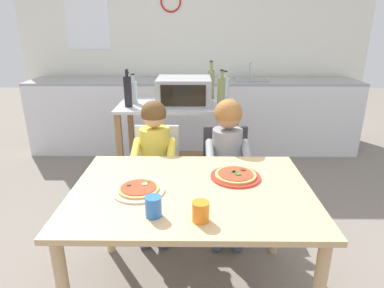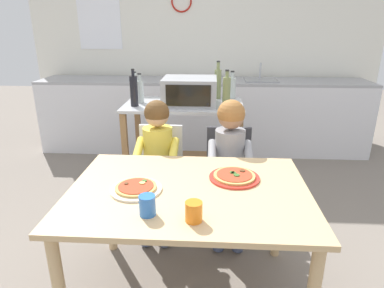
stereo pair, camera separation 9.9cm
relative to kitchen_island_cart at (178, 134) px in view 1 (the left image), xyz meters
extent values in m
plane|color=slate|center=(0.14, -0.17, -0.60)|extent=(11.61, 11.61, 0.00)
cube|color=white|center=(0.14, 1.63, 0.75)|extent=(4.54, 0.12, 2.70)
cube|color=white|center=(-1.22, 1.57, 1.05)|extent=(0.56, 0.01, 0.80)
torus|color=red|center=(-0.15, 1.56, 1.23)|extent=(0.26, 0.02, 0.26)
cube|color=silver|center=(0.14, 1.22, -0.16)|extent=(4.09, 0.60, 0.88)
cube|color=#9E9EA3|center=(0.14, 1.22, 0.30)|extent=(4.09, 0.60, 0.03)
cube|color=gray|center=(0.85, 1.22, 0.31)|extent=(0.40, 0.33, 0.02)
cylinder|color=#B7BABF|center=(0.85, 1.34, 0.41)|extent=(0.02, 0.02, 0.20)
cube|color=#B7BABF|center=(0.00, 0.00, 0.28)|extent=(1.07, 0.61, 0.02)
cube|color=olive|center=(0.00, 0.00, -0.29)|extent=(0.98, 0.56, 0.02)
cube|color=olive|center=(-0.49, -0.27, -0.16)|extent=(0.05, 0.05, 0.86)
cube|color=olive|center=(0.49, -0.27, -0.16)|extent=(0.05, 0.05, 0.86)
cube|color=olive|center=(-0.49, 0.27, -0.16)|extent=(0.05, 0.05, 0.86)
cube|color=olive|center=(0.49, 0.27, -0.16)|extent=(0.05, 0.05, 0.86)
cube|color=#999BA0|center=(0.06, -0.02, 0.41)|extent=(0.47, 0.40, 0.24)
cube|color=black|center=(0.06, -0.22, 0.41)|extent=(0.38, 0.01, 0.18)
cylinder|color=black|center=(0.22, -0.22, 0.34)|extent=(0.02, 0.01, 0.02)
cylinder|color=#ADB7B2|center=(-0.40, 0.02, 0.39)|extent=(0.06, 0.06, 0.19)
cylinder|color=#ADB7B2|center=(-0.40, 0.02, 0.52)|extent=(0.03, 0.03, 0.06)
cylinder|color=black|center=(-0.40, 0.02, 0.55)|extent=(0.03, 0.03, 0.01)
cylinder|color=#ADB7B2|center=(-0.46, 0.11, 0.39)|extent=(0.06, 0.06, 0.19)
cylinder|color=#ADB7B2|center=(-0.46, 0.11, 0.52)|extent=(0.02, 0.02, 0.06)
cylinder|color=black|center=(-0.46, 0.11, 0.55)|extent=(0.03, 0.03, 0.01)
cylinder|color=olive|center=(0.31, 0.24, 0.43)|extent=(0.06, 0.06, 0.27)
cylinder|color=olive|center=(0.31, 0.24, 0.60)|extent=(0.03, 0.03, 0.07)
cylinder|color=black|center=(0.31, 0.24, 0.64)|extent=(0.03, 0.03, 0.01)
cylinder|color=olive|center=(0.37, -0.20, 0.43)|extent=(0.07, 0.07, 0.27)
cylinder|color=olive|center=(0.37, -0.20, 0.59)|extent=(0.03, 0.03, 0.05)
cylinder|color=black|center=(0.37, -0.20, 0.62)|extent=(0.03, 0.03, 0.01)
cylinder|color=#ADB7B2|center=(0.44, 0.25, 0.39)|extent=(0.07, 0.07, 0.19)
cylinder|color=#ADB7B2|center=(0.44, 0.25, 0.51)|extent=(0.03, 0.03, 0.06)
cylinder|color=black|center=(0.44, 0.25, 0.55)|extent=(0.04, 0.04, 0.01)
cylinder|color=black|center=(-0.42, -0.12, 0.42)|extent=(0.07, 0.07, 0.26)
cylinder|color=black|center=(-0.42, -0.12, 0.58)|extent=(0.03, 0.03, 0.05)
cylinder|color=black|center=(-0.42, -0.12, 0.61)|extent=(0.03, 0.03, 0.01)
cube|color=tan|center=(0.14, -1.33, 0.11)|extent=(1.30, 0.93, 0.03)
cylinder|color=tan|center=(-0.45, -0.92, -0.25)|extent=(0.06, 0.06, 0.69)
cylinder|color=tan|center=(0.73, -0.92, -0.25)|extent=(0.06, 0.06, 0.69)
cube|color=silver|center=(-0.14, -0.62, -0.16)|extent=(0.36, 0.36, 0.04)
cube|color=silver|center=(-0.14, -0.46, 0.03)|extent=(0.34, 0.03, 0.38)
cylinder|color=silver|center=(0.01, -0.77, -0.38)|extent=(0.03, 0.03, 0.42)
cylinder|color=silver|center=(-0.29, -0.77, -0.38)|extent=(0.03, 0.03, 0.42)
cylinder|color=silver|center=(0.01, -0.47, -0.38)|extent=(0.03, 0.03, 0.42)
cylinder|color=silver|center=(-0.29, -0.47, -0.38)|extent=(0.03, 0.03, 0.42)
cube|color=#333338|center=(0.39, -0.65, -0.16)|extent=(0.36, 0.36, 0.04)
cube|color=#333338|center=(0.39, -0.49, 0.03)|extent=(0.34, 0.03, 0.38)
cylinder|color=#333338|center=(0.54, -0.80, -0.38)|extent=(0.03, 0.03, 0.42)
cylinder|color=#333338|center=(0.24, -0.80, -0.38)|extent=(0.03, 0.03, 0.42)
cylinder|color=#333338|center=(0.54, -0.50, -0.38)|extent=(0.03, 0.03, 0.42)
cylinder|color=#333338|center=(0.24, -0.50, -0.38)|extent=(0.03, 0.03, 0.42)
cube|color=#424C6B|center=(-0.07, -0.76, -0.12)|extent=(0.10, 0.30, 0.10)
cylinder|color=#424C6B|center=(-0.07, -0.89, -0.36)|extent=(0.08, 0.08, 0.44)
cube|color=#424C6B|center=(-0.21, -0.76, -0.12)|extent=(0.10, 0.30, 0.10)
cylinder|color=#424C6B|center=(-0.21, -0.89, -0.36)|extent=(0.08, 0.08, 0.44)
cylinder|color=yellow|center=(-0.01, -0.72, 0.10)|extent=(0.06, 0.26, 0.15)
cylinder|color=yellow|center=(-0.27, -0.72, 0.10)|extent=(0.06, 0.26, 0.15)
cylinder|color=yellow|center=(-0.14, -0.62, 0.07)|extent=(0.22, 0.22, 0.37)
sphere|color=tan|center=(-0.14, -0.62, 0.35)|extent=(0.18, 0.18, 0.18)
sphere|color=brown|center=(-0.14, -0.62, 0.37)|extent=(0.19, 0.19, 0.19)
cube|color=#424C6B|center=(0.46, -0.79, -0.12)|extent=(0.10, 0.30, 0.10)
cylinder|color=#424C6B|center=(0.46, -0.92, -0.36)|extent=(0.08, 0.08, 0.44)
cube|color=#424C6B|center=(0.32, -0.79, -0.12)|extent=(0.10, 0.30, 0.10)
cylinder|color=#424C6B|center=(0.32, -0.92, -0.36)|extent=(0.08, 0.08, 0.44)
cylinder|color=gray|center=(0.52, -0.75, 0.10)|extent=(0.06, 0.26, 0.15)
cylinder|color=gray|center=(0.26, -0.75, 0.10)|extent=(0.06, 0.26, 0.15)
cylinder|color=gray|center=(0.39, -0.65, 0.07)|extent=(0.22, 0.22, 0.37)
sphere|color=#A37556|center=(0.39, -0.65, 0.36)|extent=(0.19, 0.19, 0.19)
sphere|color=#9E6633|center=(0.39, -0.65, 0.37)|extent=(0.20, 0.20, 0.20)
cylinder|color=beige|center=(-0.14, -1.37, 0.13)|extent=(0.28, 0.28, 0.01)
cylinder|color=tan|center=(-0.14, -1.37, 0.15)|extent=(0.22, 0.22, 0.01)
cylinder|color=#B23D23|center=(-0.14, -1.37, 0.15)|extent=(0.19, 0.19, 0.00)
cylinder|color=#563319|center=(-0.20, -1.35, 0.16)|extent=(0.02, 0.02, 0.01)
cylinder|color=#DBC666|center=(-0.11, -1.34, 0.16)|extent=(0.03, 0.03, 0.01)
cylinder|color=#386628|center=(-0.11, -1.31, 0.16)|extent=(0.03, 0.03, 0.01)
cylinder|color=red|center=(0.39, -1.19, 0.13)|extent=(0.29, 0.29, 0.01)
cylinder|color=tan|center=(0.39, -1.19, 0.15)|extent=(0.24, 0.24, 0.01)
cylinder|color=#B23D23|center=(0.39, -1.19, 0.15)|extent=(0.21, 0.21, 0.00)
cylinder|color=#386628|center=(0.38, -1.17, 0.16)|extent=(0.03, 0.03, 0.01)
cylinder|color=#386628|center=(0.39, -1.18, 0.16)|extent=(0.03, 0.03, 0.01)
cylinder|color=#563319|center=(0.44, -1.14, 0.16)|extent=(0.03, 0.03, 0.01)
cylinder|color=#386628|center=(0.41, -1.21, 0.16)|extent=(0.04, 0.04, 0.01)
cylinder|color=blue|center=(-0.04, -1.61, 0.18)|extent=(0.08, 0.08, 0.10)
cylinder|color=orange|center=(0.18, -1.64, 0.18)|extent=(0.08, 0.08, 0.10)
camera|label=1|loc=(0.16, -2.96, 0.98)|focal=31.22mm
camera|label=2|loc=(0.26, -2.95, 0.98)|focal=31.22mm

